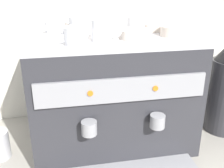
{
  "coord_description": "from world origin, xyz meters",
  "views": [
    {
      "loc": [
        -0.2,
        -1.05,
        0.71
      ],
      "look_at": [
        0.0,
        0.0,
        0.27
      ],
      "focal_mm": 43.0,
      "sensor_mm": 36.0,
      "label": 1
    }
  ],
  "objects_px": {
    "ceramic_bowl_0": "(135,34)",
    "ceramic_bowl_1": "(155,27)",
    "espresso_machine": "(112,91)",
    "ceramic_cup_3": "(75,36)",
    "ceramic_bowl_3": "(78,27)",
    "ceramic_cup_0": "(102,31)",
    "ceramic_bowl_2": "(174,31)",
    "ceramic_cup_4": "(52,24)",
    "ceramic_cup_2": "(136,25)",
    "ceramic_cup_5": "(101,22)",
    "ceramic_cup_1": "(79,27)"
  },
  "relations": [
    {
      "from": "ceramic_bowl_0",
      "to": "ceramic_bowl_1",
      "type": "height_order",
      "value": "ceramic_bowl_0"
    },
    {
      "from": "espresso_machine",
      "to": "ceramic_cup_3",
      "type": "bearing_deg",
      "value": -141.0
    },
    {
      "from": "ceramic_bowl_1",
      "to": "ceramic_bowl_3",
      "type": "height_order",
      "value": "ceramic_bowl_3"
    },
    {
      "from": "ceramic_cup_0",
      "to": "ceramic_bowl_2",
      "type": "height_order",
      "value": "ceramic_cup_0"
    },
    {
      "from": "ceramic_cup_3",
      "to": "ceramic_cup_4",
      "type": "bearing_deg",
      "value": 108.28
    },
    {
      "from": "ceramic_cup_2",
      "to": "ceramic_cup_5",
      "type": "xyz_separation_m",
      "value": [
        -0.13,
        0.09,
        0.0
      ]
    },
    {
      "from": "ceramic_cup_5",
      "to": "ceramic_bowl_2",
      "type": "height_order",
      "value": "ceramic_cup_5"
    },
    {
      "from": "ceramic_bowl_1",
      "to": "ceramic_cup_4",
      "type": "bearing_deg",
      "value": 173.81
    },
    {
      "from": "ceramic_cup_3",
      "to": "ceramic_cup_5",
      "type": "distance_m",
      "value": 0.28
    },
    {
      "from": "ceramic_bowl_1",
      "to": "ceramic_bowl_3",
      "type": "relative_size",
      "value": 1.02
    },
    {
      "from": "ceramic_cup_0",
      "to": "espresso_machine",
      "type": "bearing_deg",
      "value": 60.27
    },
    {
      "from": "ceramic_cup_1",
      "to": "ceramic_bowl_0",
      "type": "distance_m",
      "value": 0.22
    },
    {
      "from": "espresso_machine",
      "to": "ceramic_cup_5",
      "type": "distance_m",
      "value": 0.31
    },
    {
      "from": "ceramic_cup_3",
      "to": "ceramic_cup_4",
      "type": "distance_m",
      "value": 0.25
    },
    {
      "from": "ceramic_cup_3",
      "to": "ceramic_bowl_3",
      "type": "height_order",
      "value": "ceramic_cup_3"
    },
    {
      "from": "ceramic_cup_4",
      "to": "ceramic_bowl_2",
      "type": "xyz_separation_m",
      "value": [
        0.47,
        -0.17,
        -0.01
      ]
    },
    {
      "from": "ceramic_cup_1",
      "to": "ceramic_bowl_1",
      "type": "height_order",
      "value": "ceramic_cup_1"
    },
    {
      "from": "espresso_machine",
      "to": "ceramic_bowl_3",
      "type": "bearing_deg",
      "value": 139.9
    },
    {
      "from": "ceramic_cup_3",
      "to": "ceramic_bowl_0",
      "type": "height_order",
      "value": "ceramic_cup_3"
    },
    {
      "from": "ceramic_cup_3",
      "to": "ceramic_bowl_3",
      "type": "bearing_deg",
      "value": 83.32
    },
    {
      "from": "espresso_machine",
      "to": "ceramic_cup_3",
      "type": "distance_m",
      "value": 0.34
    },
    {
      "from": "espresso_machine",
      "to": "ceramic_bowl_1",
      "type": "relative_size",
      "value": 5.92
    },
    {
      "from": "ceramic_bowl_1",
      "to": "ceramic_cup_3",
      "type": "bearing_deg",
      "value": -151.5
    },
    {
      "from": "ceramic_cup_4",
      "to": "ceramic_bowl_2",
      "type": "bearing_deg",
      "value": -19.55
    },
    {
      "from": "ceramic_bowl_3",
      "to": "ceramic_cup_2",
      "type": "bearing_deg",
      "value": -17.23
    },
    {
      "from": "ceramic_cup_2",
      "to": "ceramic_bowl_0",
      "type": "height_order",
      "value": "ceramic_cup_2"
    },
    {
      "from": "ceramic_cup_0",
      "to": "ceramic_cup_3",
      "type": "relative_size",
      "value": 0.96
    },
    {
      "from": "ceramic_cup_5",
      "to": "ceramic_bowl_2",
      "type": "distance_m",
      "value": 0.32
    },
    {
      "from": "ceramic_cup_3",
      "to": "ceramic_cup_4",
      "type": "relative_size",
      "value": 1.26
    },
    {
      "from": "espresso_machine",
      "to": "ceramic_cup_4",
      "type": "xyz_separation_m",
      "value": [
        -0.23,
        0.12,
        0.28
      ]
    },
    {
      "from": "ceramic_cup_2",
      "to": "ceramic_cup_3",
      "type": "distance_m",
      "value": 0.31
    },
    {
      "from": "ceramic_bowl_1",
      "to": "ceramic_bowl_0",
      "type": "bearing_deg",
      "value": -131.78
    },
    {
      "from": "ceramic_bowl_1",
      "to": "ceramic_bowl_2",
      "type": "bearing_deg",
      "value": -72.78
    },
    {
      "from": "ceramic_bowl_0",
      "to": "ceramic_cup_2",
      "type": "bearing_deg",
      "value": 72.57
    },
    {
      "from": "ceramic_bowl_0",
      "to": "ceramic_bowl_3",
      "type": "xyz_separation_m",
      "value": [
        -0.2,
        0.18,
        0.0
      ]
    },
    {
      "from": "ceramic_cup_5",
      "to": "ceramic_cup_0",
      "type": "bearing_deg",
      "value": -97.39
    },
    {
      "from": "ceramic_cup_3",
      "to": "espresso_machine",
      "type": "bearing_deg",
      "value": 39.0
    },
    {
      "from": "ceramic_bowl_0",
      "to": "ceramic_bowl_3",
      "type": "relative_size",
      "value": 1.1
    },
    {
      "from": "ceramic_cup_0",
      "to": "ceramic_cup_3",
      "type": "bearing_deg",
      "value": -162.69
    },
    {
      "from": "ceramic_cup_1",
      "to": "ceramic_cup_2",
      "type": "height_order",
      "value": "ceramic_cup_1"
    },
    {
      "from": "ceramic_cup_1",
      "to": "ceramic_cup_4",
      "type": "xyz_separation_m",
      "value": [
        -0.1,
        0.11,
        -0.01
      ]
    },
    {
      "from": "ceramic_cup_3",
      "to": "ceramic_bowl_2",
      "type": "bearing_deg",
      "value": 10.46
    },
    {
      "from": "ceramic_cup_5",
      "to": "ceramic_bowl_3",
      "type": "distance_m",
      "value": 0.1
    },
    {
      "from": "ceramic_cup_0",
      "to": "ceramic_cup_5",
      "type": "distance_m",
      "value": 0.22
    },
    {
      "from": "ceramic_cup_5",
      "to": "ceramic_bowl_0",
      "type": "relative_size",
      "value": 0.86
    },
    {
      "from": "ceramic_cup_0",
      "to": "ceramic_cup_5",
      "type": "height_order",
      "value": "ceramic_cup_0"
    },
    {
      "from": "ceramic_cup_1",
      "to": "ceramic_bowl_0",
      "type": "relative_size",
      "value": 0.85
    },
    {
      "from": "ceramic_cup_0",
      "to": "ceramic_cup_5",
      "type": "relative_size",
      "value": 1.06
    },
    {
      "from": "ceramic_cup_0",
      "to": "ceramic_cup_1",
      "type": "bearing_deg",
      "value": 129.86
    },
    {
      "from": "ceramic_cup_4",
      "to": "ceramic_bowl_3",
      "type": "bearing_deg",
      "value": -4.3
    }
  ]
}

